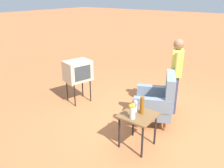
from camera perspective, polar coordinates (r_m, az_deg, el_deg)
ground_plane at (r=5.02m, az=9.95°, el=-8.98°), size 60.00×60.00×0.00m
armchair at (r=4.76m, az=11.04°, el=-4.01°), size 1.01×1.02×1.06m
side_table at (r=3.99m, az=6.35°, el=-8.54°), size 0.56×0.56×0.61m
tv_on_stand at (r=5.58m, az=-8.35°, el=3.14°), size 0.69×0.57×1.03m
person_standing at (r=5.16m, az=15.36°, el=2.89°), size 0.53×0.34×1.64m
bottle_tall_amber at (r=3.93m, az=7.33°, el=-5.16°), size 0.07×0.07×0.30m
bottle_short_clear at (r=4.00m, az=5.83°, el=-5.40°), size 0.06×0.06×0.20m
flower_vase at (r=3.76m, az=5.03°, el=-6.34°), size 0.14×0.10×0.27m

